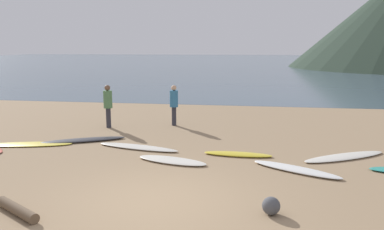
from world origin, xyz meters
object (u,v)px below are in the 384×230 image
object	(u,v)px
surfboard_3	(138,147)
surfboard_5	(238,154)
surfboard_4	(172,160)
surfboard_7	(345,157)
surfboard_2	(83,140)
beach_rock_near	(271,206)
person_0	(108,103)
surfboard_1	(29,144)
driftwood_log	(17,210)
person_1	(174,102)
surfboard_6	(296,169)

from	to	relation	value
surfboard_3	surfboard_5	world-z (taller)	surfboard_5
surfboard_4	surfboard_7	distance (m)	4.73
surfboard_2	surfboard_3	world-z (taller)	surfboard_2
surfboard_4	beach_rock_near	xyz separation A→B (m)	(2.45, -2.91, 0.12)
person_0	surfboard_1	bearing A→B (deg)	109.31
surfboard_3	driftwood_log	distance (m)	4.90
surfboard_4	surfboard_7	xyz separation A→B (m)	(4.60, 1.10, -0.01)
person_1	beach_rock_near	size ratio (longest dim) A/B	4.65
surfboard_5	beach_rock_near	distance (m)	3.86
surfboard_2	surfboard_5	size ratio (longest dim) A/B	1.41
surfboard_7	person_1	xyz separation A→B (m)	(-5.50, 3.59, 0.88)
surfboard_6	driftwood_log	xyz separation A→B (m)	(-5.28, -3.37, 0.05)
surfboard_4	surfboard_6	distance (m)	3.17
surfboard_2	surfboard_4	distance (m)	3.71
surfboard_2	driftwood_log	xyz separation A→B (m)	(1.16, -5.38, 0.05)
person_0	person_1	world-z (taller)	person_0
surfboard_3	beach_rock_near	distance (m)	5.55
surfboard_1	surfboard_4	bearing A→B (deg)	-24.90
surfboard_1	surfboard_3	bearing A→B (deg)	-9.98
surfboard_1	person_1	bearing A→B (deg)	31.08
surfboard_5	surfboard_4	bearing A→B (deg)	-149.64
surfboard_3	person_1	world-z (taller)	person_1
surfboard_6	surfboard_7	world-z (taller)	surfboard_6
surfboard_6	surfboard_7	xyz separation A→B (m)	(1.44, 1.38, -0.01)
surfboard_1	surfboard_2	bearing A→B (deg)	13.30
surfboard_1	surfboard_5	distance (m)	6.44
surfboard_1	beach_rock_near	distance (m)	8.20
surfboard_1	person_1	size ratio (longest dim) A/B	1.71
surfboard_4	surfboard_5	size ratio (longest dim) A/B	1.03
surfboard_4	surfboard_5	bearing A→B (deg)	42.55
surfboard_3	surfboard_7	world-z (taller)	surfboard_3
surfboard_3	beach_rock_near	bearing A→B (deg)	-34.82
surfboard_3	person_0	size ratio (longest dim) A/B	1.64
surfboard_5	surfboard_2	bearing A→B (deg)	173.23
person_1	surfboard_4	bearing A→B (deg)	141.40
surfboard_4	beach_rock_near	size ratio (longest dim) A/B	5.89
surfboard_4	driftwood_log	bearing A→B (deg)	-104.99
person_1	beach_rock_near	world-z (taller)	person_1
driftwood_log	surfboard_1	bearing A→B (deg)	119.27
surfboard_5	surfboard_6	xyz separation A→B (m)	(1.46, -1.15, 0.00)
surfboard_5	person_0	xyz separation A→B (m)	(-4.93, 3.04, 0.90)
surfboard_3	surfboard_5	size ratio (longest dim) A/B	1.38
surfboard_6	person_0	world-z (taller)	person_0
surfboard_4	beach_rock_near	bearing A→B (deg)	-34.62
surfboard_3	surfboard_4	world-z (taller)	surfboard_4
person_0	person_1	distance (m)	2.46
surfboard_7	beach_rock_near	bearing A→B (deg)	-149.33
surfboard_2	surfboard_5	world-z (taller)	surfboard_2
surfboard_2	surfboard_1	bearing A→B (deg)	179.35
person_1	surfboard_1	bearing A→B (deg)	84.26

